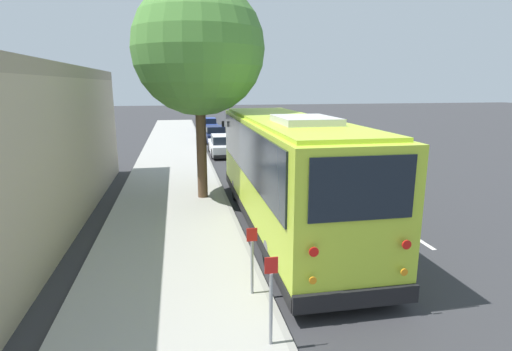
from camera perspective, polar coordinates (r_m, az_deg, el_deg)
ground_plane at (r=12.44m, az=6.41°, el=-8.08°), size 160.00×160.00×0.00m
sidewalk_slab at (r=11.89m, az=-12.29°, el=-8.92°), size 80.00×4.05×0.15m
curb_strip at (r=12.01m, az=-2.14°, el=-8.40°), size 80.00×0.14×0.15m
shuttle_bus at (r=12.47m, az=4.18°, el=1.41°), size 11.10×2.75×3.63m
parked_sedan_white at (r=25.89m, az=-4.64°, el=4.29°), size 4.52×1.84×1.29m
parked_sedan_navy at (r=31.96m, az=-5.94°, el=5.85°), size 4.49×1.82×1.27m
parked_sedan_blue at (r=39.18m, az=-6.90°, el=7.15°), size 4.28×1.89×1.32m
street_tree at (r=15.39m, az=-8.28°, el=18.64°), size 4.79×4.79×8.66m
sign_post_near at (r=6.88m, az=2.15°, el=-17.37°), size 0.06×0.22×1.57m
sign_post_far at (r=8.39m, az=-0.58°, el=-12.00°), size 0.06×0.22×1.44m
lane_stripe_mid at (r=13.08m, az=21.15°, el=-7.82°), size 2.40×0.14×0.01m
lane_stripe_ahead at (r=18.17m, az=11.17°, el=-1.49°), size 2.40×0.14×0.01m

